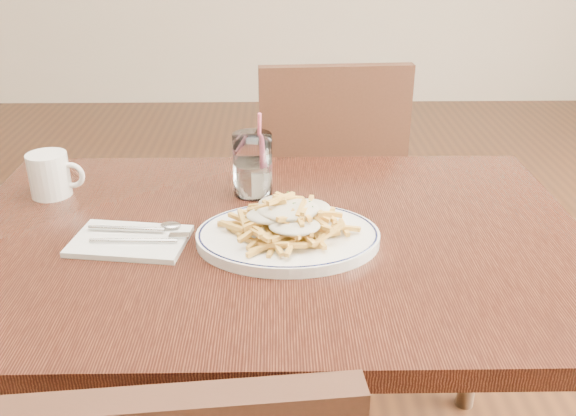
{
  "coord_description": "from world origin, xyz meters",
  "views": [
    {
      "loc": [
        0.01,
        -1.08,
        1.31
      ],
      "look_at": [
        0.03,
        -0.04,
        0.82
      ],
      "focal_mm": 40.0,
      "sensor_mm": 36.0,
      "label": 1
    }
  ],
  "objects_px": {
    "table": "(272,268)",
    "chair_far": "(327,185)",
    "fries_plate": "(288,237)",
    "coffee_mug": "(50,175)",
    "loaded_fries": "(288,215)",
    "water_glass": "(253,168)"
  },
  "relations": [
    {
      "from": "fries_plate",
      "to": "coffee_mug",
      "type": "distance_m",
      "value": 0.55
    },
    {
      "from": "water_glass",
      "to": "coffee_mug",
      "type": "distance_m",
      "value": 0.43
    },
    {
      "from": "chair_far",
      "to": "water_glass",
      "type": "distance_m",
      "value": 0.67
    },
    {
      "from": "loaded_fries",
      "to": "coffee_mug",
      "type": "height_order",
      "value": "coffee_mug"
    },
    {
      "from": "chair_far",
      "to": "fries_plate",
      "type": "distance_m",
      "value": 0.84
    },
    {
      "from": "coffee_mug",
      "to": "table",
      "type": "bearing_deg",
      "value": -21.27
    },
    {
      "from": "chair_far",
      "to": "coffee_mug",
      "type": "bearing_deg",
      "value": -138.04
    },
    {
      "from": "fries_plate",
      "to": "water_glass",
      "type": "height_order",
      "value": "water_glass"
    },
    {
      "from": "table",
      "to": "fries_plate",
      "type": "xyz_separation_m",
      "value": [
        0.03,
        -0.04,
        0.09
      ]
    },
    {
      "from": "loaded_fries",
      "to": "table",
      "type": "bearing_deg",
      "value": 128.59
    },
    {
      "from": "loaded_fries",
      "to": "water_glass",
      "type": "distance_m",
      "value": 0.23
    },
    {
      "from": "loaded_fries",
      "to": "coffee_mug",
      "type": "relative_size",
      "value": 2.01
    },
    {
      "from": "loaded_fries",
      "to": "fries_plate",
      "type": "bearing_deg",
      "value": 116.57
    },
    {
      "from": "chair_far",
      "to": "loaded_fries",
      "type": "xyz_separation_m",
      "value": [
        -0.14,
        -0.79,
        0.29
      ]
    },
    {
      "from": "water_glass",
      "to": "coffee_mug",
      "type": "xyz_separation_m",
      "value": [
        -0.43,
        -0.0,
        -0.01
      ]
    },
    {
      "from": "table",
      "to": "water_glass",
      "type": "xyz_separation_m",
      "value": [
        -0.04,
        0.18,
        0.14
      ]
    },
    {
      "from": "fries_plate",
      "to": "table",
      "type": "bearing_deg",
      "value": 128.59
    },
    {
      "from": "fries_plate",
      "to": "chair_far",
      "type": "bearing_deg",
      "value": 80.2
    },
    {
      "from": "table",
      "to": "chair_far",
      "type": "bearing_deg",
      "value": 77.41
    },
    {
      "from": "table",
      "to": "chair_far",
      "type": "distance_m",
      "value": 0.79
    },
    {
      "from": "loaded_fries",
      "to": "water_glass",
      "type": "bearing_deg",
      "value": 107.72
    },
    {
      "from": "loaded_fries",
      "to": "chair_far",
      "type": "bearing_deg",
      "value": 80.2
    }
  ]
}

